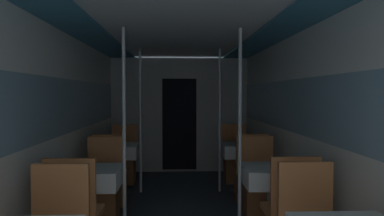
{
  "coord_description": "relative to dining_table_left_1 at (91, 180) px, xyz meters",
  "views": [
    {
      "loc": [
        -0.07,
        -1.17,
        1.47
      ],
      "look_at": [
        0.1,
        2.66,
        1.32
      ],
      "focal_mm": 35.0,
      "sensor_mm": 36.0,
      "label": 1
    }
  ],
  "objects": [
    {
      "name": "chair_left_far_2",
      "position": [
        0.0,
        2.37,
        -0.3
      ],
      "size": [
        0.42,
        0.42,
        0.95
      ],
      "rotation": [
        0.0,
        0.0,
        3.14
      ],
      "color": "#9C5B31",
      "rests_on": "ground_plane"
    },
    {
      "name": "support_pole_right_1",
      "position": [
        1.51,
        -0.0,
        0.48
      ],
      "size": [
        0.04,
        0.04,
        2.14
      ],
      "color": "silver",
      "rests_on": "ground_plane"
    },
    {
      "name": "support_pole_left_1",
      "position": [
        0.33,
        -0.0,
        0.48
      ],
      "size": [
        0.04,
        0.04,
        2.14
      ],
      "color": "silver",
      "rests_on": "ground_plane"
    },
    {
      "name": "chair_right_near_2",
      "position": [
        1.85,
        1.17,
        -0.3
      ],
      "size": [
        0.42,
        0.42,
        0.95
      ],
      "color": "#9C5B31",
      "rests_on": "ground_plane"
    },
    {
      "name": "bulkhead_far",
      "position": [
        0.92,
        3.25,
        0.47
      ],
      "size": [
        2.55,
        0.09,
        2.14
      ],
      "color": "#A8A8A3",
      "rests_on": "ground_plane"
    },
    {
      "name": "dining_table_right_2",
      "position": [
        1.85,
        1.77,
        0.0
      ],
      "size": [
        0.59,
        0.59,
        0.72
      ],
      "color": "#4C4C51",
      "rests_on": "ground_plane"
    },
    {
      "name": "dining_table_right_1",
      "position": [
        1.85,
        0.0,
        0.0
      ],
      "size": [
        0.59,
        0.59,
        0.72
      ],
      "color": "#4C4C51",
      "rests_on": "ground_plane"
    },
    {
      "name": "wall_right",
      "position": [
        2.22,
        0.17,
        0.51
      ],
      "size": [
        0.05,
        8.37,
        2.14
      ],
      "color": "silver",
      "rests_on": "ground_plane"
    },
    {
      "name": "chair_right_far_2",
      "position": [
        1.85,
        2.37,
        -0.3
      ],
      "size": [
        0.42,
        0.42,
        0.95
      ],
      "rotation": [
        0.0,
        0.0,
        3.14
      ],
      "color": "#9C5B31",
      "rests_on": "ground_plane"
    },
    {
      "name": "dining_table_left_1",
      "position": [
        0.0,
        0.0,
        0.0
      ],
      "size": [
        0.59,
        0.59,
        0.72
      ],
      "color": "#4C4C51",
      "rests_on": "ground_plane"
    },
    {
      "name": "ceiling_panel",
      "position": [
        0.92,
        0.17,
        1.59
      ],
      "size": [
        2.6,
        8.37,
        0.07
      ],
      "color": "silver",
      "rests_on": "wall_left"
    },
    {
      "name": "support_pole_left_2",
      "position": [
        0.33,
        1.77,
        0.48
      ],
      "size": [
        0.04,
        0.04,
        2.14
      ],
      "color": "silver",
      "rests_on": "ground_plane"
    },
    {
      "name": "chair_right_far_1",
      "position": [
        1.85,
        0.6,
        -0.3
      ],
      "size": [
        0.42,
        0.42,
        0.95
      ],
      "rotation": [
        0.0,
        0.0,
        3.14
      ],
      "color": "#9C5B31",
      "rests_on": "ground_plane"
    },
    {
      "name": "support_pole_right_2",
      "position": [
        1.51,
        1.77,
        0.48
      ],
      "size": [
        0.04,
        0.04,
        2.14
      ],
      "color": "silver",
      "rests_on": "ground_plane"
    },
    {
      "name": "wall_left",
      "position": [
        -0.38,
        0.17,
        0.51
      ],
      "size": [
        0.05,
        8.37,
        2.14
      ],
      "color": "silver",
      "rests_on": "ground_plane"
    },
    {
      "name": "chair_left_far_1",
      "position": [
        0.0,
        0.6,
        -0.3
      ],
      "size": [
        0.42,
        0.42,
        0.95
      ],
      "rotation": [
        0.0,
        0.0,
        3.14
      ],
      "color": "#9C5B31",
      "rests_on": "ground_plane"
    },
    {
      "name": "dining_table_left_2",
      "position": [
        0.0,
        1.77,
        0.0
      ],
      "size": [
        0.59,
        0.59,
        0.72
      ],
      "color": "#4C4C51",
      "rests_on": "ground_plane"
    },
    {
      "name": "chair_left_near_2",
      "position": [
        0.0,
        1.17,
        -0.3
      ],
      "size": [
        0.42,
        0.42,
        0.95
      ],
      "color": "#9C5B31",
      "rests_on": "ground_plane"
    }
  ]
}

